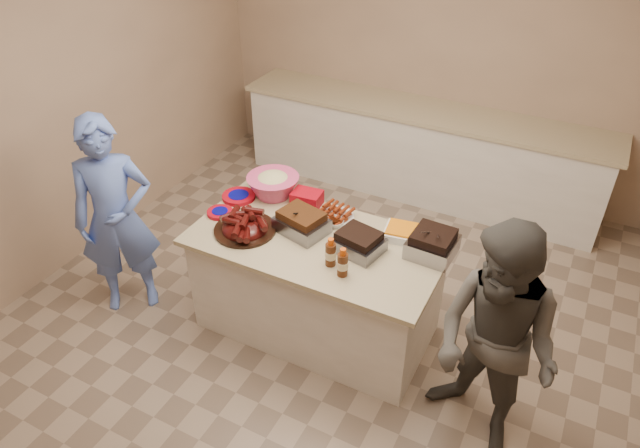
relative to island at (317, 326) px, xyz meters
The scene contains 20 objects.
room 0.02m from the island, 159.83° to the left, with size 4.50×5.00×2.70m, color tan, non-canonical shape.
back_counter 2.25m from the island, 90.38° to the left, with size 3.60×0.64×0.90m, color silver, non-canonical shape.
island is the anchor object (origin of this frame).
rib_platter 0.95m from the island, 164.91° to the right, with size 0.43×0.43×0.17m, color #440B09, non-canonical shape.
pulled_pork_tray 0.82m from the island, 162.82° to the left, with size 0.33×0.25×0.10m, color #47230F.
brisket_tray 0.86m from the island, ahead, with size 0.30×0.25×0.09m, color black.
roasting_pan 1.11m from the island, 15.83° to the left, with size 0.29×0.29×0.12m, color gray.
coleslaw_bowl 1.04m from the island, 147.23° to the left, with size 0.39×0.39×0.27m, color #D14274, non-canonical shape.
sausage_plate 0.86m from the island, 91.92° to the left, with size 0.28×0.28×0.05m, color silver.
mac_cheese_dish 1.01m from the island, 30.00° to the left, with size 0.29×0.22×0.08m, color orange.
bbq_bottle_a 0.86m from the island, 43.74° to the right, with size 0.07×0.07×0.20m, color #46210D.
bbq_bottle_b 0.90m from the island, 38.59° to the right, with size 0.07×0.07×0.20m, color #46210D.
mustard_bottle 0.89m from the island, 146.56° to the left, with size 0.04×0.04×0.11m, color #D79D00.
sauce_bowl 0.84m from the island, 82.56° to the left, with size 0.13×0.04×0.13m, color silver.
plate_stack_large 1.13m from the island, 165.45° to the left, with size 0.25×0.25×0.03m, color #9A0513.
plate_stack_small 1.11m from the island, behind, with size 0.19×0.19×0.03m, color #9A0513.
plastic_cup 1.08m from the island, 150.54° to the left, with size 0.09×0.09×0.09m, color brown.
basket_stack 0.92m from the island, 126.77° to the left, with size 0.21×0.16×0.11m, color #9A0513.
guest_blue 1.47m from the island, 164.17° to the right, with size 0.57×1.57×0.38m, color #5B7BD7.
guest_gray 1.34m from the island, 15.68° to the right, with size 0.75×1.54×0.58m, color #4E4C47.
Camera 1 is at (1.45, -2.73, 3.10)m, focal length 32.00 mm.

